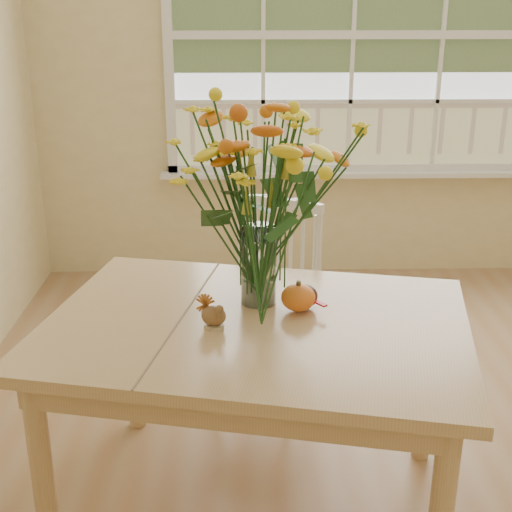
{
  "coord_description": "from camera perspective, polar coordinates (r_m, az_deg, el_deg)",
  "views": [
    {
      "loc": [
        -0.7,
        -2.15,
        1.71
      ],
      "look_at": [
        -0.65,
        -0.09,
        0.96
      ],
      "focal_mm": 48.0,
      "sensor_mm": 36.0,
      "label": 1
    }
  ],
  "objects": [
    {
      "name": "floor",
      "position": [
        2.84,
        13.88,
        -17.86
      ],
      "size": [
        4.0,
        4.5,
        0.01
      ],
      "primitive_type": "cube",
      "color": "#A97C52",
      "rests_on": "ground"
    },
    {
      "name": "dark_gourd",
      "position": [
        2.34,
        4.09,
        -3.45
      ],
      "size": [
        0.13,
        0.12,
        0.08
      ],
      "color": "#38160F",
      "rests_on": "dining_table"
    },
    {
      "name": "turkey_figurine",
      "position": [
        2.2,
        -3.55,
        -5.01
      ],
      "size": [
        0.09,
        0.08,
        0.1
      ],
      "rotation": [
        0.0,
        0.0,
        -0.27
      ],
      "color": "#CCB78C",
      "rests_on": "dining_table"
    },
    {
      "name": "flower_vase",
      "position": [
        2.27,
        0.23,
        5.72
      ],
      "size": [
        0.58,
        0.58,
        0.69
      ],
      "color": "white",
      "rests_on": "dining_table"
    },
    {
      "name": "window",
      "position": [
        4.42,
        8.11,
        17.55
      ],
      "size": [
        2.42,
        0.12,
        1.74
      ],
      "color": "silver",
      "rests_on": "wall_back"
    },
    {
      "name": "wall_back",
      "position": [
        4.47,
        7.91,
        15.25
      ],
      "size": [
        4.0,
        0.02,
        2.7
      ],
      "primitive_type": "cube",
      "color": "beige",
      "rests_on": "floor"
    },
    {
      "name": "pumpkin",
      "position": [
        2.32,
        3.54,
        -3.59
      ],
      "size": [
        0.12,
        0.12,
        0.09
      ],
      "primitive_type": "ellipsoid",
      "color": "orange",
      "rests_on": "dining_table"
    },
    {
      "name": "windsor_chair",
      "position": [
        3.07,
        1.23,
        -3.04
      ],
      "size": [
        0.55,
        0.54,
        0.9
      ],
      "rotation": [
        0.0,
        0.0,
        -0.45
      ],
      "color": "white",
      "rests_on": "floor"
    },
    {
      "name": "dining_table",
      "position": [
        2.3,
        0.01,
        -7.47
      ],
      "size": [
        1.55,
        1.25,
        0.74
      ],
      "rotation": [
        0.0,
        0.0,
        -0.21
      ],
      "color": "tan",
      "rests_on": "floor"
    }
  ]
}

